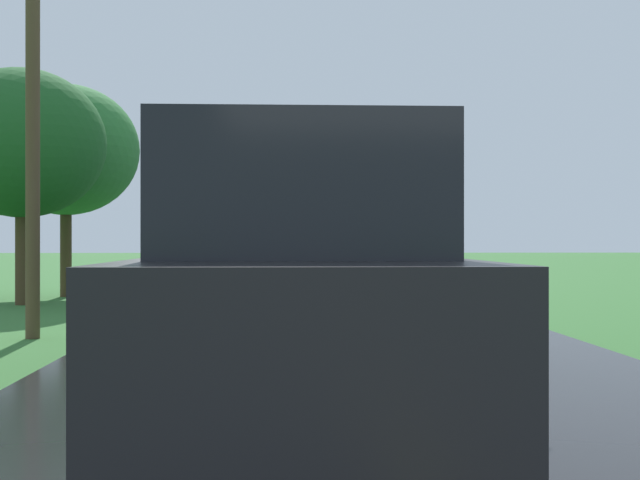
# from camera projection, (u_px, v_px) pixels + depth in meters

# --- Properties ---
(banana_truck_near) EXTENTS (2.38, 5.82, 2.80)m
(banana_truck_near) POSITION_uv_depth(u_px,v_px,m) (315.00, 234.00, 11.25)
(banana_truck_near) COLOR #2D2D30
(banana_truck_near) RESTS_ON road_surface
(banana_truck_far) EXTENTS (2.38, 5.81, 2.80)m
(banana_truck_far) POSITION_uv_depth(u_px,v_px,m) (301.00, 237.00, 20.63)
(banana_truck_far) COLOR #2D2D30
(banana_truck_far) RESTS_ON road_surface
(utility_pole_roadside) EXTENTS (2.24, 0.20, 7.25)m
(utility_pole_roadside) POSITION_uv_depth(u_px,v_px,m) (33.00, 60.00, 12.38)
(utility_pole_roadside) COLOR brown
(utility_pole_roadside) RESTS_ON ground
(roadside_tree_near_left) EXTENTS (3.60, 3.60, 5.26)m
(roadside_tree_near_left) POSITION_uv_depth(u_px,v_px,m) (66.00, 150.00, 21.61)
(roadside_tree_near_left) COLOR #4C3823
(roadside_tree_near_left) RESTS_ON ground
(roadside_tree_far_left) EXTENTS (3.58, 3.58, 5.12)m
(roadside_tree_far_left) POSITION_uv_depth(u_px,v_px,m) (22.00, 143.00, 18.87)
(roadside_tree_far_left) COLOR #4C3823
(roadside_tree_far_left) RESTS_ON ground
(following_car) EXTENTS (1.74, 4.10, 1.92)m
(following_car) POSITION_uv_depth(u_px,v_px,m) (298.00, 296.00, 5.07)
(following_car) COLOR black
(following_car) RESTS_ON road_surface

